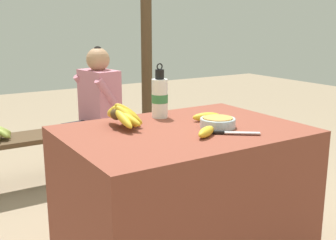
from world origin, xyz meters
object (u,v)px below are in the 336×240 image
(seated_vendor, at_px, (94,104))
(support_post_far, at_px, (146,36))
(banana_bunch_ripe, at_px, (122,114))
(wooden_bench, at_px, (57,140))
(water_bottle, at_px, (160,97))
(knife, at_px, (229,132))
(serving_bowl, at_px, (218,122))
(loose_banana_side, at_px, (207,117))
(loose_banana_front, at_px, (206,132))

(seated_vendor, distance_m, support_post_far, 0.98)
(banana_bunch_ripe, bearing_deg, wooden_bench, 87.33)
(water_bottle, height_order, knife, water_bottle)
(serving_bowl, height_order, knife, serving_bowl)
(banana_bunch_ripe, relative_size, loose_banana_side, 1.87)
(seated_vendor, bearing_deg, banana_bunch_ripe, 65.27)
(water_bottle, height_order, loose_banana_front, water_bottle)
(loose_banana_front, bearing_deg, water_bottle, 86.81)
(water_bottle, xyz_separation_m, support_post_far, (0.82, 1.62, 0.26))
(serving_bowl, xyz_separation_m, wooden_bench, (-0.33, 1.55, -0.42))
(loose_banana_front, relative_size, support_post_far, 0.07)
(knife, relative_size, seated_vendor, 0.18)
(loose_banana_front, bearing_deg, support_post_far, 67.65)
(serving_bowl, relative_size, seated_vendor, 0.16)
(loose_banana_side, bearing_deg, water_bottle, 128.30)
(wooden_bench, relative_size, seated_vendor, 1.51)
(banana_bunch_ripe, bearing_deg, support_post_far, 57.44)
(loose_banana_front, relative_size, knife, 0.80)
(banana_bunch_ripe, bearing_deg, loose_banana_side, -14.81)
(wooden_bench, height_order, seated_vendor, seated_vendor)
(serving_bowl, relative_size, support_post_far, 0.08)
(loose_banana_front, relative_size, loose_banana_side, 0.94)
(wooden_bench, bearing_deg, serving_bowl, -77.84)
(loose_banana_front, bearing_deg, banana_bunch_ripe, 124.27)
(loose_banana_front, xyz_separation_m, loose_banana_side, (0.19, 0.24, 0.00))
(loose_banana_front, xyz_separation_m, support_post_far, (0.85, 2.06, 0.34))
(loose_banana_front, distance_m, wooden_bench, 1.72)
(serving_bowl, height_order, support_post_far, support_post_far)
(serving_bowl, bearing_deg, banana_bunch_ripe, 147.96)
(loose_banana_front, height_order, support_post_far, support_post_far)
(support_post_far, bearing_deg, wooden_bench, -158.48)
(wooden_bench, xyz_separation_m, support_post_far, (1.03, 0.41, 0.76))
(banana_bunch_ripe, height_order, support_post_far, support_post_far)
(water_bottle, distance_m, loose_banana_front, 0.46)
(loose_banana_front, bearing_deg, seated_vendor, 85.61)
(knife, distance_m, wooden_bench, 1.75)
(banana_bunch_ripe, distance_m, seated_vendor, 1.33)
(banana_bunch_ripe, xyz_separation_m, wooden_bench, (0.06, 1.30, -0.46))
(support_post_far, bearing_deg, banana_bunch_ripe, -122.56)
(loose_banana_front, bearing_deg, wooden_bench, 96.25)
(loose_banana_side, bearing_deg, loose_banana_front, -127.64)
(wooden_bench, distance_m, seated_vendor, 0.40)
(knife, xyz_separation_m, wooden_bench, (-0.29, 1.68, -0.40))
(banana_bunch_ripe, height_order, knife, banana_bunch_ripe)
(water_bottle, xyz_separation_m, wooden_bench, (-0.21, 1.21, -0.50))
(seated_vendor, bearing_deg, loose_banana_side, 84.04)
(water_bottle, relative_size, loose_banana_side, 1.82)
(loose_banana_side, xyz_separation_m, support_post_far, (0.66, 1.82, 0.34))
(serving_bowl, distance_m, wooden_bench, 1.64)
(seated_vendor, relative_size, support_post_far, 0.48)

